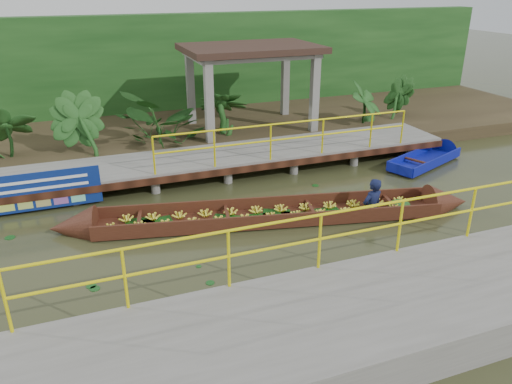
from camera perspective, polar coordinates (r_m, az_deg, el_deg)
name	(u,v)px	position (r m, az deg, el deg)	size (l,w,h in m)	color
ground	(222,231)	(11.23, -3.88, -4.47)	(80.00, 80.00, 0.00)	#2F3319
land_strip	(159,132)	(17.98, -10.99, 6.71)	(30.00, 8.00, 0.45)	#2F2317
far_dock	(186,162)	(14.09, -7.96, 3.39)	(16.00, 2.06, 1.66)	slate
near_dock	(362,321)	(8.19, 12.08, -14.20)	(18.00, 2.40, 1.73)	slate
pavilion	(251,57)	(17.04, -0.61, 15.17)	(4.40, 3.00, 3.00)	slate
foliage_backdrop	(144,70)	(20.00, -12.73, 13.46)	(30.00, 0.80, 4.00)	#154014
vendor_boat	(282,211)	(11.67, 3.01, -2.18)	(9.84, 2.98, 2.01)	#37190F
moored_blue_boat	(437,155)	(16.60, 20.01, 4.02)	(3.31, 2.00, 0.77)	#0D158F
blue_banner	(34,192)	(12.94, -24.00, 0.05)	(3.04, 0.04, 0.95)	navy
tropical_plants	(222,111)	(15.97, -3.87, 9.25)	(14.46, 1.46, 1.83)	#154014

